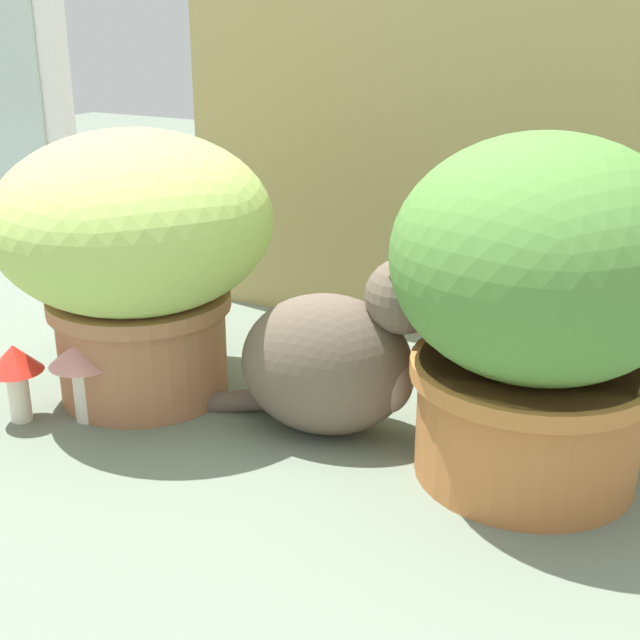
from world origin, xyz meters
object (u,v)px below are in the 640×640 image
leafy_planter (538,301)px  mushroom_ornament_red (15,366)px  mushroom_ornament_pink (83,361)px  cat (338,358)px  grass_planter (135,247)px

leafy_planter → mushroom_ornament_red: bearing=-163.8°
leafy_planter → mushroom_ornament_pink: size_ratio=3.45×
mushroom_ornament_pink → leafy_planter: bearing=14.1°
leafy_planter → mushroom_ornament_pink: 0.69m
leafy_planter → cat: leafy_planter is taller
grass_planter → leafy_planter: 0.64m
leafy_planter → mushroom_ornament_red: size_ratio=3.70×
cat → mushroom_ornament_red: cat is taller
leafy_planter → cat: 0.31m
leafy_planter → mushroom_ornament_red: leafy_planter is taller
leafy_planter → cat: size_ratio=1.21×
mushroom_ornament_pink → mushroom_ornament_red: bearing=-150.4°
mushroom_ornament_red → mushroom_ornament_pink: bearing=29.6°
mushroom_ornament_pink → mushroom_ornament_red: size_ratio=1.07×
mushroom_ornament_pink → mushroom_ornament_red: mushroom_ornament_pink is taller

